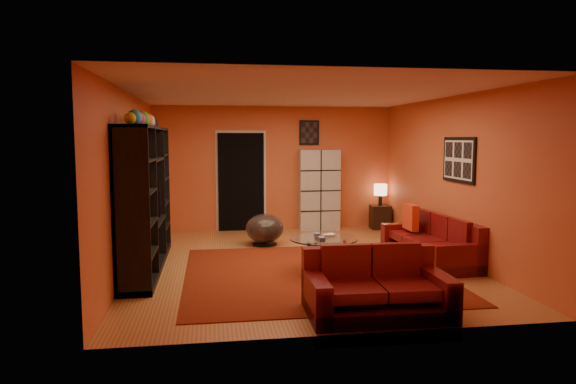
{
  "coord_description": "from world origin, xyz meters",
  "views": [
    {
      "loc": [
        -1.32,
        -7.75,
        1.93
      ],
      "look_at": [
        -0.14,
        0.1,
        1.1
      ],
      "focal_mm": 32.0,
      "sensor_mm": 36.0,
      "label": 1
    }
  ],
  "objects": [
    {
      "name": "side_table",
      "position": [
        2.25,
        2.7,
        0.25
      ],
      "size": [
        0.43,
        0.43,
        0.5
      ],
      "primitive_type": "cube",
      "rotation": [
        0.0,
        0.0,
        -0.09
      ],
      "color": "black",
      "rests_on": "floor"
    },
    {
      "name": "sofa",
      "position": [
        2.13,
        -0.25,
        0.29
      ],
      "size": [
        0.93,
        2.02,
        0.85
      ],
      "rotation": [
        0.0,
        0.0,
        0.06
      ],
      "color": "#550B0E",
      "rests_on": "rug"
    },
    {
      "name": "doorway",
      "position": [
        -0.7,
        2.96,
        1.02
      ],
      "size": [
        0.95,
        0.1,
        2.04
      ],
      "primitive_type": "cube",
      "color": "black",
      "rests_on": "floor"
    },
    {
      "name": "entertainment_unit",
      "position": [
        -2.27,
        0.0,
        1.05
      ],
      "size": [
        0.45,
        3.0,
        2.1
      ],
      "primitive_type": "cube",
      "color": "black",
      "rests_on": "floor"
    },
    {
      "name": "loveseat",
      "position": [
        0.46,
        -2.42,
        0.28
      ],
      "size": [
        1.55,
        0.95,
        0.85
      ],
      "rotation": [
        0.0,
        0.0,
        1.55
      ],
      "color": "#550B0E",
      "rests_on": "rug"
    },
    {
      "name": "tv",
      "position": [
        -2.23,
        -0.08,
        0.99
      ],
      "size": [
        0.93,
        0.12,
        0.54
      ],
      "primitive_type": "imported",
      "rotation": [
        0.0,
        0.0,
        1.57
      ],
      "color": "black",
      "rests_on": "entertainment_unit"
    },
    {
      "name": "wall_right",
      "position": [
        2.5,
        0.0,
        1.3
      ],
      "size": [
        0.0,
        6.0,
        6.0
      ],
      "primitive_type": "plane",
      "rotation": [
        1.57,
        0.0,
        -1.57
      ],
      "color": "#C7532B",
      "rests_on": "floor"
    },
    {
      "name": "bowl_chair",
      "position": [
        -0.38,
        1.36,
        0.3
      ],
      "size": [
        0.69,
        0.69,
        0.57
      ],
      "color": "black",
      "rests_on": "floor"
    },
    {
      "name": "throw_pillow",
      "position": [
        1.95,
        0.27,
        0.63
      ],
      "size": [
        0.12,
        0.42,
        0.42
      ],
      "primitive_type": "cube",
      "color": "red",
      "rests_on": "sofa"
    },
    {
      "name": "table_lamp",
      "position": [
        2.25,
        2.7,
        0.82
      ],
      "size": [
        0.28,
        0.28,
        0.46
      ],
      "color": "black",
      "rests_on": "side_table"
    },
    {
      "name": "wall_left",
      "position": [
        -2.5,
        0.0,
        1.3
      ],
      "size": [
        0.0,
        6.0,
        6.0
      ],
      "primitive_type": "plane",
      "rotation": [
        1.57,
        0.0,
        1.57
      ],
      "color": "#C7532B",
      "rests_on": "floor"
    },
    {
      "name": "storage_cabinet",
      "position": [
        0.93,
        2.8,
        0.85
      ],
      "size": [
        0.85,
        0.39,
        1.69
      ],
      "primitive_type": "cube",
      "rotation": [
        0.0,
        0.0,
        -0.02
      ],
      "color": "#B9B3AA",
      "rests_on": "floor"
    },
    {
      "name": "coffee_table",
      "position": [
        0.27,
        -0.64,
        0.45
      ],
      "size": [
        0.98,
        0.98,
        0.49
      ],
      "rotation": [
        0.0,
        0.0,
        -0.29
      ],
      "color": "silver",
      "rests_on": "floor"
    },
    {
      "name": "wall_back",
      "position": [
        0.0,
        3.0,
        1.3
      ],
      "size": [
        6.0,
        0.0,
        6.0
      ],
      "primitive_type": "plane",
      "rotation": [
        1.57,
        0.0,
        0.0
      ],
      "color": "#C7532B",
      "rests_on": "floor"
    },
    {
      "name": "ceiling",
      "position": [
        0.0,
        0.0,
        2.6
      ],
      "size": [
        6.0,
        6.0,
        0.0
      ],
      "primitive_type": "plane",
      "rotation": [
        3.14,
        0.0,
        0.0
      ],
      "color": "white",
      "rests_on": "wall_back"
    },
    {
      "name": "wall_front",
      "position": [
        0.0,
        -3.0,
        1.3
      ],
      "size": [
        6.0,
        0.0,
        6.0
      ],
      "primitive_type": "plane",
      "rotation": [
        -1.57,
        0.0,
        0.0
      ],
      "color": "#C7532B",
      "rests_on": "floor"
    },
    {
      "name": "wall_art_back",
      "position": [
        0.75,
        2.98,
        2.05
      ],
      "size": [
        0.42,
        0.03,
        0.52
      ],
      "primitive_type": "cube",
      "color": "black",
      "rests_on": "wall_back"
    },
    {
      "name": "rug",
      "position": [
        0.1,
        -0.7,
        0.01
      ],
      "size": [
        3.6,
        3.6,
        0.01
      ],
      "primitive_type": "cube",
      "color": "#551609",
      "rests_on": "floor"
    },
    {
      "name": "floor",
      "position": [
        0.0,
        0.0,
        0.0
      ],
      "size": [
        6.0,
        6.0,
        0.0
      ],
      "primitive_type": "plane",
      "color": "#985C2F",
      "rests_on": "ground"
    },
    {
      "name": "wall_art_right",
      "position": [
        2.48,
        -0.3,
        1.6
      ],
      "size": [
        0.03,
        1.0,
        0.7
      ],
      "primitive_type": "cube",
      "color": "black",
      "rests_on": "wall_right"
    }
  ]
}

